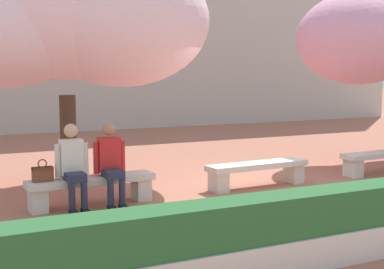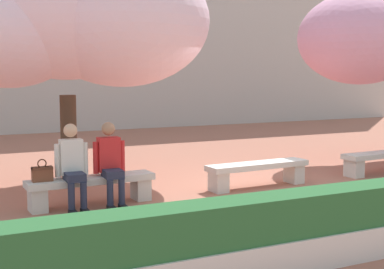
# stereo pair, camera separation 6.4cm
# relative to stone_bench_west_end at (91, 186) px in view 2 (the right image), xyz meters

# --- Properties ---
(ground_plane) EXTENTS (100.00, 100.00, 0.00)m
(ground_plane) POSITION_rel_stone_bench_west_end_xyz_m (3.06, 0.00, -0.31)
(ground_plane) COLOR #9E604C
(stone_bench_west_end) EXTENTS (2.01, 0.50, 0.45)m
(stone_bench_west_end) POSITION_rel_stone_bench_west_end_xyz_m (0.00, 0.00, 0.00)
(stone_bench_west_end) COLOR beige
(stone_bench_west_end) RESTS_ON ground
(stone_bench_near_west) EXTENTS (2.01, 0.50, 0.45)m
(stone_bench_near_west) POSITION_rel_stone_bench_west_end_xyz_m (3.06, 0.00, 0.00)
(stone_bench_near_west) COLOR beige
(stone_bench_near_west) RESTS_ON ground
(stone_bench_center) EXTENTS (2.01, 0.50, 0.45)m
(stone_bench_center) POSITION_rel_stone_bench_west_end_xyz_m (6.12, 0.00, 0.00)
(stone_bench_center) COLOR beige
(stone_bench_center) RESTS_ON ground
(person_seated_left) EXTENTS (0.51, 0.69, 1.29)m
(person_seated_left) POSITION_rel_stone_bench_west_end_xyz_m (-0.30, -0.05, 0.39)
(person_seated_left) COLOR black
(person_seated_left) RESTS_ON ground
(person_seated_right) EXTENTS (0.51, 0.69, 1.29)m
(person_seated_right) POSITION_rel_stone_bench_west_end_xyz_m (0.29, -0.05, 0.39)
(person_seated_right) COLOR black
(person_seated_right) RESTS_ON ground
(handbag) EXTENTS (0.30, 0.15, 0.34)m
(handbag) POSITION_rel_stone_bench_west_end_xyz_m (-0.75, -0.03, 0.27)
(handbag) COLOR brown
(handbag) RESTS_ON stone_bench_west_end
(cherry_tree_main) EXTENTS (4.91, 3.40, 4.34)m
(cherry_tree_main) POSITION_rel_stone_bench_west_end_xyz_m (0.29, 1.72, 2.68)
(cherry_tree_main) COLOR #473323
(cherry_tree_main) RESTS_ON ground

